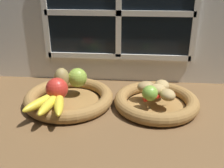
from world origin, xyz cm
name	(u,v)px	position (x,y,z in cm)	size (l,w,h in cm)	color
ground_plane	(113,113)	(0.00, 0.00, -1.50)	(140.00, 90.00, 3.00)	brown
back_wall	(119,20)	(0.00, 29.77, 27.88)	(140.00, 4.60, 55.00)	silver
fruit_bowl_left	(69,98)	(-17.23, 3.39, 2.23)	(34.04, 34.04, 4.81)	olive
fruit_bowl_right	(156,102)	(15.98, 3.39, 2.23)	(31.54, 31.54, 4.81)	olive
apple_green_back	(78,78)	(-14.82, 9.05, 8.60)	(7.58, 7.58, 7.58)	#8CAD3D
apple_red_front	(57,89)	(-19.72, -2.52, 8.79)	(7.94, 7.94, 7.94)	red
pear_brown	(62,78)	(-20.48, 6.68, 9.00)	(5.61, 6.27, 8.36)	olive
banana_bunch_front	(51,102)	(-20.34, -8.46, 6.44)	(15.03, 18.07, 3.24)	yellow
potato_back	(162,85)	(18.15, 8.17, 6.88)	(6.73, 5.61, 4.12)	tan
potato_small	(168,95)	(19.45, -0.08, 6.86)	(6.26, 5.33, 4.10)	tan
potato_oblong	(146,87)	(12.07, 6.43, 6.90)	(6.72, 5.42, 4.18)	#A38451
potato_large	(157,90)	(15.98, 3.39, 7.08)	(6.47, 5.25, 4.54)	tan
lime_near	(150,93)	(13.17, -0.82, 7.63)	(5.64, 5.64, 5.64)	#7AAD3D
chili_pepper	(161,96)	(17.28, 0.83, 5.85)	(2.08, 2.08, 13.53)	red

